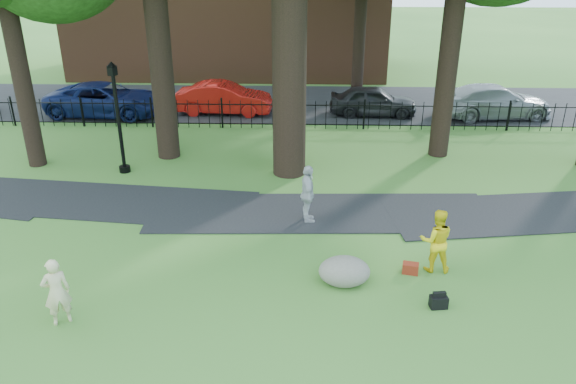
{
  "coord_description": "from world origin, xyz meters",
  "views": [
    {
      "loc": [
        0.54,
        -10.9,
        7.33
      ],
      "look_at": [
        0.12,
        2.0,
        1.52
      ],
      "focal_mm": 35.0,
      "sensor_mm": 36.0,
      "label": 1
    }
  ],
  "objects_px": {
    "man": "(436,241)",
    "lamppost": "(119,120)",
    "woman": "(56,292)",
    "boulder": "(344,269)",
    "red_sedan": "(224,98)"
  },
  "relations": [
    {
      "from": "woman",
      "to": "boulder",
      "type": "xyz_separation_m",
      "value": [
        6.0,
        1.71,
        -0.41
      ]
    },
    {
      "from": "woman",
      "to": "boulder",
      "type": "height_order",
      "value": "woman"
    },
    {
      "from": "woman",
      "to": "man",
      "type": "distance_m",
      "value": 8.52
    },
    {
      "from": "lamppost",
      "to": "man",
      "type": "bearing_deg",
      "value": -9.26
    },
    {
      "from": "woman",
      "to": "red_sedan",
      "type": "distance_m",
      "value": 15.66
    },
    {
      "from": "woman",
      "to": "boulder",
      "type": "relative_size",
      "value": 1.27
    },
    {
      "from": "woman",
      "to": "lamppost",
      "type": "height_order",
      "value": "lamppost"
    },
    {
      "from": "boulder",
      "to": "red_sedan",
      "type": "bearing_deg",
      "value": 108.66
    },
    {
      "from": "red_sedan",
      "to": "woman",
      "type": "bearing_deg",
      "value": 177.9
    },
    {
      "from": "woman",
      "to": "man",
      "type": "bearing_deg",
      "value": 164.65
    },
    {
      "from": "man",
      "to": "lamppost",
      "type": "height_order",
      "value": "lamppost"
    },
    {
      "from": "woman",
      "to": "lamppost",
      "type": "bearing_deg",
      "value": -113.23
    },
    {
      "from": "man",
      "to": "lamppost",
      "type": "relative_size",
      "value": 0.42
    },
    {
      "from": "lamppost",
      "to": "red_sedan",
      "type": "xyz_separation_m",
      "value": [
        2.48,
        7.25,
        -1.15
      ]
    },
    {
      "from": "woman",
      "to": "lamppost",
      "type": "xyz_separation_m",
      "value": [
        -1.18,
        8.35,
        1.1
      ]
    }
  ]
}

